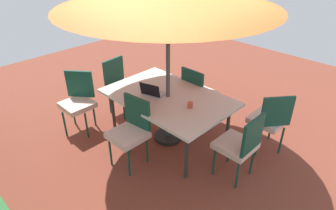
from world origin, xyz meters
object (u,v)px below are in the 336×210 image
object	(u,v)px
chair_west	(240,143)
chair_southwest	(270,118)
chair_south	(197,91)
chair_north	(131,129)
chair_east	(120,84)
chair_northeast	(78,99)
laptop	(152,92)
cup	(190,105)
dining_table	(168,99)

from	to	relation	value
chair_west	chair_southwest	size ratio (longest dim) A/B	1.00
chair_west	chair_southwest	distance (m)	0.80
chair_south	chair_north	distance (m)	1.49
chair_east	chair_northeast	world-z (taller)	same
chair_southwest	chair_south	bearing A→B (deg)	-47.59
chair_east	laptop	xyz separation A→B (m)	(-1.01, 0.16, 0.26)
chair_south	cup	distance (m)	0.94
dining_table	chair_southwest	bearing A→B (deg)	-146.30
chair_east	chair_west	world-z (taller)	same
laptop	chair_south	bearing A→B (deg)	-116.79
dining_table	laptop	xyz separation A→B (m)	(0.19, 0.14, 0.10)
chair_west	cup	bearing A→B (deg)	-87.14
laptop	cup	bearing A→B (deg)	173.07
chair_northeast	chair_west	size ratio (longest dim) A/B	1.00
chair_east	cup	size ratio (longest dim) A/B	11.84
chair_west	cup	world-z (taller)	chair_west
chair_east	chair_northeast	size ratio (longest dim) A/B	1.00
chair_east	cup	xyz separation A→B (m)	(-1.65, 0.04, 0.25)
chair_south	cup	bearing A→B (deg)	122.38
chair_south	dining_table	bearing A→B (deg)	92.68
chair_east	chair_north	world-z (taller)	same
chair_east	chair_north	size ratio (longest dim) A/B	1.00
dining_table	chair_southwest	xyz separation A→B (m)	(-1.24, -0.83, -0.16)
chair_west	chair_southwest	xyz separation A→B (m)	(0.02, -0.80, 0.00)
chair_east	chair_northeast	bearing A→B (deg)	173.02
chair_south	chair_southwest	xyz separation A→B (m)	(-1.28, -0.09, 0.00)
chair_southwest	chair_east	bearing A→B (deg)	-33.16
chair_north	laptop	xyz separation A→B (m)	(0.21, -0.61, 0.26)
chair_east	chair_west	distance (m)	2.46
dining_table	chair_west	size ratio (longest dim) A/B	1.91
chair_southwest	chair_west	bearing A→B (deg)	39.67
chair_northeast	chair_west	xyz separation A→B (m)	(-2.47, -0.83, 0.00)
chair_south	chair_northeast	bearing A→B (deg)	52.33
dining_table	laptop	world-z (taller)	laptop
chair_south	chair_southwest	world-z (taller)	same
chair_east	chair_northeast	distance (m)	0.83
dining_table	chair_south	distance (m)	0.76
chair_northeast	laptop	xyz separation A→B (m)	(-1.03, -0.67, 0.26)
dining_table	cup	size ratio (longest dim) A/B	22.62
chair_southwest	laptop	world-z (taller)	same
chair_north	laptop	size ratio (longest dim) A/B	2.59
chair_southwest	cup	bearing A→B (deg)	-4.18
dining_table	chair_south	size ratio (longest dim) A/B	1.91
chair_northeast	chair_west	world-z (taller)	same
chair_south	chair_north	bearing A→B (deg)	92.11
chair_east	laptop	distance (m)	1.06
chair_west	cup	xyz separation A→B (m)	(0.80, 0.05, 0.25)
chair_south	chair_northeast	world-z (taller)	same
chair_north	laptop	distance (m)	0.70
chair_northeast	dining_table	bearing A→B (deg)	-4.85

